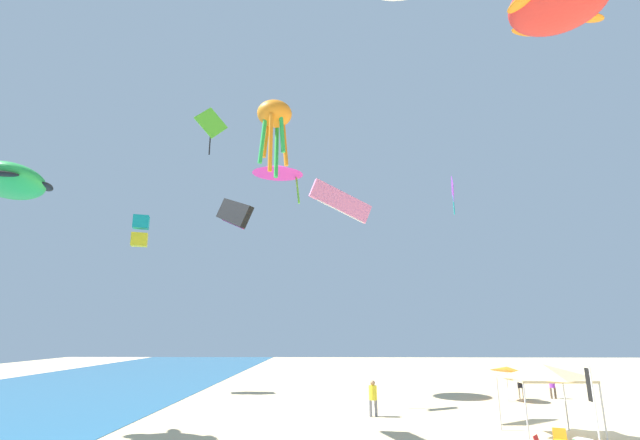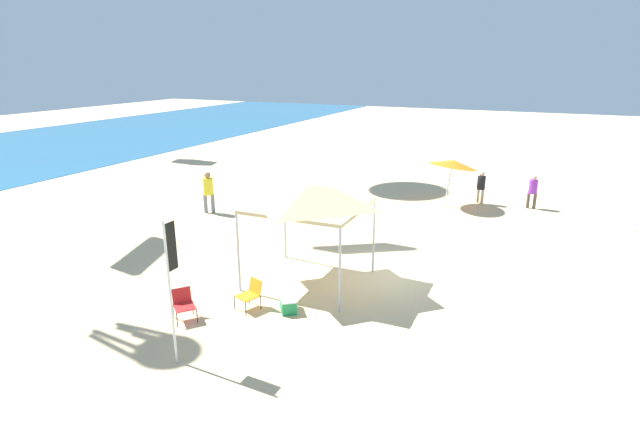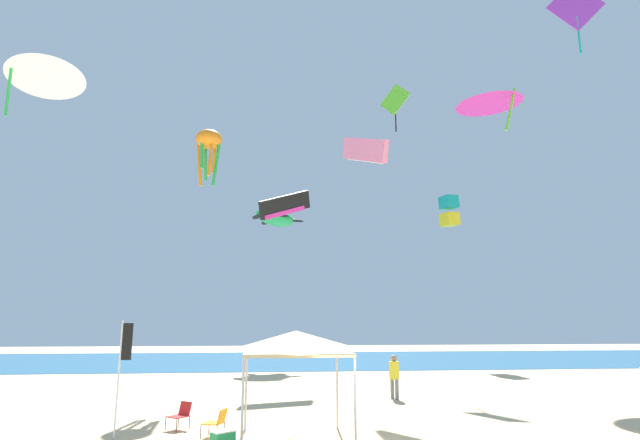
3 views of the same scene
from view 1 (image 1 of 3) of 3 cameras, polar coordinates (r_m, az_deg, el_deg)
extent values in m
cube|color=#D6BC8C|center=(26.44, 30.92, -22.46)|extent=(120.00, 120.00, 0.10)
cylinder|color=#B7B7BC|center=(23.28, 32.94, -20.42)|extent=(0.07, 0.07, 2.43)
cylinder|color=#B7B7BC|center=(25.84, 29.28, -20.03)|extent=(0.07, 0.07, 2.43)
cylinder|color=#B7B7BC|center=(21.82, 25.25, -21.86)|extent=(0.07, 0.07, 2.43)
cylinder|color=#B7B7BC|center=(24.54, 22.21, -21.15)|extent=(0.07, 0.07, 2.43)
cube|color=#D1B784|center=(23.67, 27.08, -17.87)|extent=(3.08, 3.34, 0.10)
pyramid|color=#D1B784|center=(23.64, 26.98, -17.05)|extent=(3.02, 3.27, 0.58)
cylinder|color=silver|center=(34.20, 23.17, -19.01)|extent=(0.30, 0.29, 2.22)
cone|color=orange|center=(34.28, 23.12, -17.36)|extent=(2.27, 2.25, 0.79)
cube|color=orange|center=(21.73, 28.67, -23.16)|extent=(0.30, 0.51, 0.41)
cube|color=white|center=(22.30, 30.99, -23.23)|extent=(0.74, 0.70, 0.04)
cylinder|color=silver|center=(18.70, 32.29, -21.01)|extent=(0.06, 0.06, 3.43)
cube|color=black|center=(18.72, 31.55, -17.77)|extent=(0.30, 0.02, 1.10)
cylinder|color=#C6B28C|center=(35.87, 24.44, -19.81)|extent=(0.14, 0.14, 0.73)
cylinder|color=#C6B28C|center=(35.81, 24.91, -19.77)|extent=(0.14, 0.14, 0.73)
cylinder|color=black|center=(35.77, 24.56, -18.71)|extent=(0.38, 0.38, 0.63)
sphere|color=beige|center=(35.73, 24.48, -18.02)|extent=(0.24, 0.24, 0.24)
cylinder|color=brown|center=(36.99, 28.24, -19.20)|extent=(0.14, 0.14, 0.73)
cylinder|color=brown|center=(36.87, 27.82, -19.27)|extent=(0.14, 0.14, 0.73)
cylinder|color=purple|center=(36.86, 27.90, -18.19)|extent=(0.38, 0.38, 0.63)
sphere|color=beige|center=(36.82, 27.82, -17.52)|extent=(0.24, 0.24, 0.24)
cylinder|color=slate|center=(26.75, 7.28, -23.06)|extent=(0.17, 0.17, 0.87)
cylinder|color=slate|center=(26.59, 6.58, -23.14)|extent=(0.17, 0.17, 0.87)
cylinder|color=yellow|center=(26.56, 6.88, -21.38)|extent=(0.45, 0.45, 0.75)
sphere|color=#A87A56|center=(26.50, 6.84, -20.27)|extent=(0.28, 0.28, 0.28)
cube|color=#66D82D|center=(34.37, -13.95, 12.16)|extent=(1.81, 2.13, 2.71)
cylinder|color=black|center=(33.71, -14.11, 9.75)|extent=(0.10, 0.10, 1.94)
ellipsoid|color=red|center=(19.78, 28.52, 23.54)|extent=(4.15, 4.35, 1.92)
ellipsoid|color=orange|center=(20.76, 31.49, 21.53)|extent=(0.77, 1.39, 0.19)
ellipsoid|color=orange|center=(20.46, 25.32, 21.27)|extent=(0.77, 1.39, 0.19)
ellipsoid|color=orange|center=(18.93, 24.73, 24.41)|extent=(1.42, 0.96, 0.19)
cone|color=#E02D9E|center=(37.46, -5.49, 6.55)|extent=(5.58, 5.56, 1.08)
cylinder|color=#66D82D|center=(37.43, -2.95, 4.20)|extent=(1.16, 0.58, 3.05)
cube|color=pink|center=(26.54, 2.72, 2.43)|extent=(1.74, 3.88, 2.44)
cube|color=white|center=(26.39, 2.73, 1.36)|extent=(1.30, 2.90, 1.37)
cube|color=teal|center=(40.60, -22.21, -0.26)|extent=(1.67, 1.62, 1.21)
cube|color=yellow|center=(40.28, -22.42, -2.39)|extent=(1.67, 1.62, 1.21)
ellipsoid|color=orange|center=(19.37, -5.93, 13.55)|extent=(1.48, 1.48, 1.08)
cylinder|color=orange|center=(19.20, -7.04, 10.23)|extent=(0.27, 0.30, 1.58)
cylinder|color=green|center=(18.69, -7.47, 10.21)|extent=(0.25, 0.36, 2.02)
cylinder|color=orange|center=(18.28, -6.44, 10.01)|extent=(0.41, 0.21, 2.45)
cylinder|color=green|center=(18.58, -4.94, 11.04)|extent=(0.27, 0.30, 1.58)
cylinder|color=orange|center=(18.91, -4.61, 9.84)|extent=(0.25, 0.36, 2.02)
cylinder|color=green|center=(19.13, -5.67, 8.85)|extent=(0.41, 0.21, 2.45)
cube|color=purple|center=(34.85, 16.84, 3.85)|extent=(2.08, 0.51, 2.13)
cylinder|color=teal|center=(34.50, 16.99, 1.92)|extent=(0.08, 0.08, 1.51)
ellipsoid|color=green|center=(27.60, -35.33, 4.13)|extent=(4.66, 4.97, 2.04)
ellipsoid|color=black|center=(29.13, -33.99, 2.74)|extent=(1.65, 1.20, 0.22)
ellipsoid|color=black|center=(25.95, -36.07, 4.90)|extent=(0.99, 1.64, 0.22)
ellipsoid|color=black|center=(26.95, -32.00, 3.68)|extent=(1.65, 1.20, 0.22)
cube|color=black|center=(22.78, -11.14, 0.97)|extent=(3.28, 2.62, 2.38)
cube|color=#E02D9E|center=(22.65, -11.20, -0.25)|extent=(2.53, 1.80, 1.34)
camera|label=2|loc=(18.37, 62.98, -0.05)|focal=28.15mm
camera|label=3|loc=(32.53, 53.08, -10.83)|focal=27.95mm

